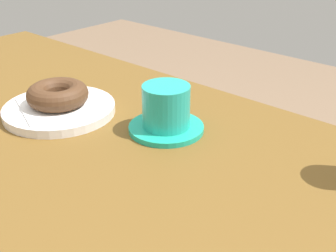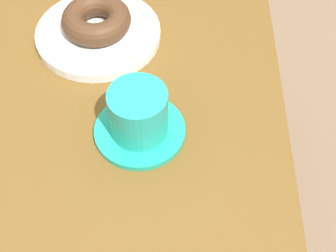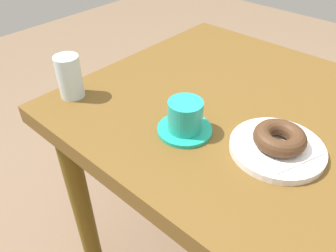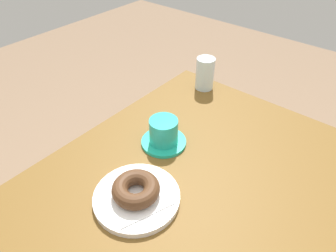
{
  "view_description": "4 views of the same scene",
  "coord_description": "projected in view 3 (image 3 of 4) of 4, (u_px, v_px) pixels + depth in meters",
  "views": [
    {
      "loc": [
        -0.62,
        0.29,
        1.11
      ],
      "look_at": [
        -0.22,
        -0.15,
        0.81
      ],
      "focal_mm": 46.31,
      "sensor_mm": 36.0,
      "label": 1
    },
    {
      "loc": [
        -0.58,
        -0.23,
        1.32
      ],
      "look_at": [
        -0.2,
        -0.22,
        0.81
      ],
      "focal_mm": 51.47,
      "sensor_mm": 36.0,
      "label": 2
    },
    {
      "loc": [
        0.18,
        -0.65,
        1.25
      ],
      "look_at": [
        -0.2,
        -0.22,
        0.81
      ],
      "focal_mm": 35.35,
      "sensor_mm": 36.0,
      "label": 3
    },
    {
      "loc": [
        0.3,
        0.23,
        1.36
      ],
      "look_at": [
        -0.24,
        -0.21,
        0.8
      ],
      "focal_mm": 32.92,
      "sensor_mm": 36.0,
      "label": 4
    }
  ],
  "objects": [
    {
      "name": "coffee_cup",
      "position": [
        185.0,
        118.0,
        0.74
      ],
      "size": [
        0.13,
        0.13,
        0.08
      ],
      "color": "#1EAD90",
      "rests_on": "table"
    },
    {
      "name": "water_glass",
      "position": [
        69.0,
        77.0,
        0.84
      ],
      "size": [
        0.06,
        0.06,
        0.11
      ],
      "primitive_type": "cylinder",
      "color": "silver",
      "rests_on": "table"
    },
    {
      "name": "napkin_chocolate_ring",
      "position": [
        277.0,
        145.0,
        0.69
      ],
      "size": [
        0.17,
        0.17,
        0.0
      ],
      "primitive_type": "cube",
      "rotation": [
        0.0,
        0.0,
        -0.36
      ],
      "color": "white",
      "rests_on": "plate_chocolate_ring"
    },
    {
      "name": "table",
      "position": [
        288.0,
        162.0,
        0.83
      ],
      "size": [
        1.14,
        0.78,
        0.78
      ],
      "color": "brown",
      "rests_on": "ground_plane"
    },
    {
      "name": "plate_chocolate_ring",
      "position": [
        276.0,
        148.0,
        0.7
      ],
      "size": [
        0.2,
        0.2,
        0.02
      ],
      "primitive_type": "cylinder",
      "color": "white",
      "rests_on": "table"
    },
    {
      "name": "donut_chocolate_ring",
      "position": [
        279.0,
        137.0,
        0.68
      ],
      "size": [
        0.11,
        0.11,
        0.04
      ],
      "primitive_type": "torus",
      "color": "#4C2F1B",
      "rests_on": "napkin_chocolate_ring"
    }
  ]
}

